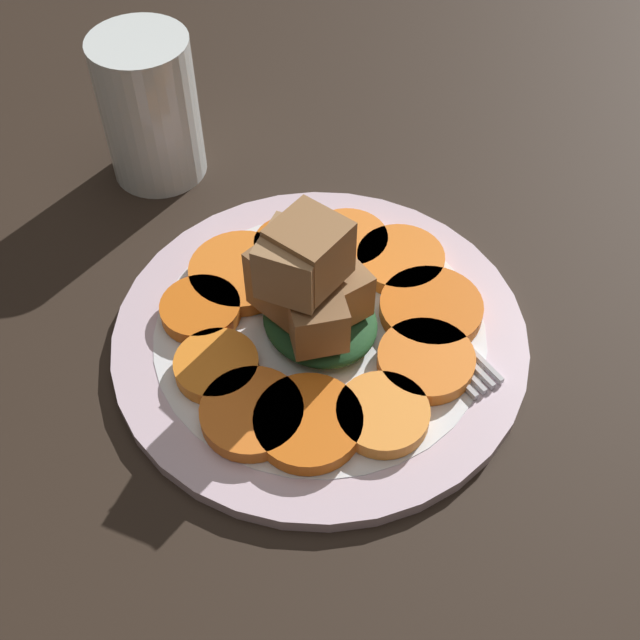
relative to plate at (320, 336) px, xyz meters
The scene contains 16 objects.
table_slab 1.52cm from the plate, ahead, with size 120.00×120.00×2.00cm, color black.
plate is the anchor object (origin of this frame).
carrot_slice_0 7.26cm from the plate, 20.27° to the right, with size 5.10×5.10×1.04cm, color #D76215.
carrot_slice_1 6.98cm from the plate, 13.53° to the left, with size 6.88×6.88×1.04cm, color orange.
carrot_slice_2 7.79cm from the plate, 44.54° to the left, with size 5.13×5.13×1.04cm, color #D76215.
carrot_slice_3 7.08cm from the plate, 81.11° to the left, with size 5.12×5.12×1.04cm, color orange.
carrot_slice_4 7.70cm from the plate, 113.12° to the left, with size 6.01×6.01×1.04cm, color orange.
carrot_slice_5 7.30cm from the plate, 138.65° to the left, with size 6.29×6.29×1.04cm, color #D66014.
carrot_slice_6 7.61cm from the plate, behind, with size 5.41×5.41×1.04cm, color orange.
carrot_slice_7 7.06cm from the plate, 149.40° to the right, with size 5.91×5.91×1.04cm, color orange.
carrot_slice_8 7.28cm from the plate, 115.34° to the right, with size 6.58×6.58×1.04cm, color #D66115.
carrot_slice_9 7.86cm from the plate, 79.88° to the right, with size 5.89×5.89×1.04cm, color orange.
carrot_slice_10 7.69cm from the plate, 50.23° to the right, with size 5.54×5.54×1.04cm, color orange.
center_pile 4.60cm from the plate, 71.14° to the left, with size 7.86×7.67×9.40cm.
fork 5.80cm from the plate, 99.80° to the right, with size 18.44×2.51×0.40cm.
water_glass 21.57cm from the plate, ahead, with size 7.09×7.09×11.01cm.
Camera 1 is at (-25.57, 18.56, 42.57)cm, focal length 45.00 mm.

